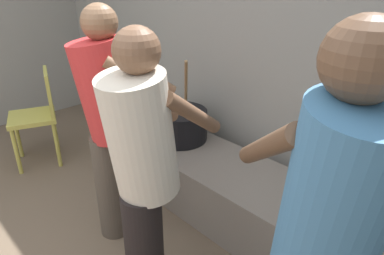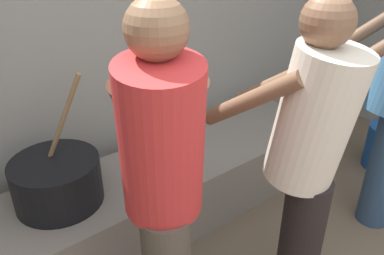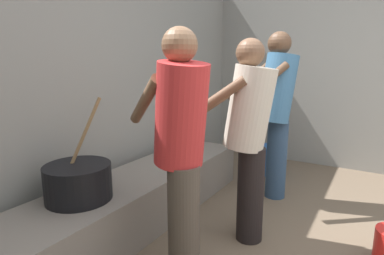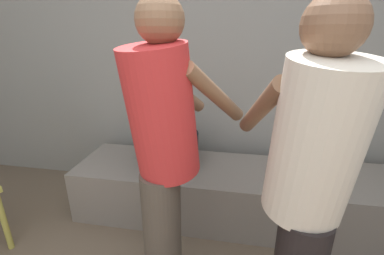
# 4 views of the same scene
# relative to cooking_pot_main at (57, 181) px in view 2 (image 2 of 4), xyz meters

# --- Properties ---
(block_enclosure_rear) EXTENTS (5.73, 0.20, 2.43)m
(block_enclosure_rear) POSITION_rel_cooking_pot_main_xyz_m (0.34, 0.48, 0.68)
(block_enclosure_rear) COLOR gray
(block_enclosure_rear) RESTS_ON ground_plane
(hearth_ledge) EXTENTS (2.58, 0.60, 0.41)m
(hearth_ledge) POSITION_rel_cooking_pot_main_xyz_m (0.58, -0.04, -0.33)
(hearth_ledge) COLOR slate
(hearth_ledge) RESTS_ON ground_plane
(cooking_pot_main) EXTENTS (0.45, 0.45, 0.70)m
(cooking_pot_main) POSITION_rel_cooking_pot_main_xyz_m (0.00, 0.00, 0.00)
(cooking_pot_main) COLOR black
(cooking_pot_main) RESTS_ON hearth_ledge
(cook_in_red_shirt) EXTENTS (0.60, 0.72, 1.54)m
(cook_in_red_shirt) POSITION_rel_cooking_pot_main_xyz_m (0.17, -0.74, 0.34)
(cook_in_red_shirt) COLOR #4C4238
(cook_in_red_shirt) RESTS_ON ground_plane
(cook_in_cream_shirt) EXTENTS (0.46, 0.69, 1.51)m
(cook_in_cream_shirt) POSITION_rel_cooking_pot_main_xyz_m (0.78, -0.92, 0.32)
(cook_in_cream_shirt) COLOR black
(cook_in_cream_shirt) RESTS_ON ground_plane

